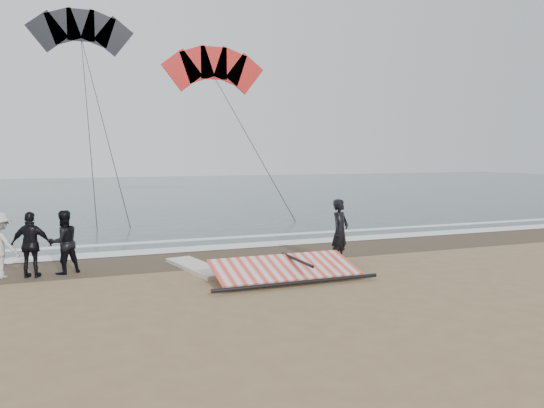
{
  "coord_description": "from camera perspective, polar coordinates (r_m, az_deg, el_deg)",
  "views": [
    {
      "loc": [
        -5.01,
        -9.84,
        2.89
      ],
      "look_at": [
        -0.08,
        3.0,
        1.6
      ],
      "focal_mm": 35.0,
      "sensor_mm": 36.0,
      "label": 1
    }
  ],
  "objects": [
    {
      "name": "board_cream",
      "position": [
        13.57,
        -8.02,
        -6.76
      ],
      "size": [
        1.19,
        2.64,
        0.11
      ],
      "primitive_type": "cube",
      "rotation": [
        0.0,
        0.0,
        0.21
      ],
      "color": "beige",
      "rests_on": "ground"
    },
    {
      "name": "sail_rig",
      "position": [
        12.43,
        0.87,
        -7.17
      ],
      "size": [
        3.92,
        1.74,
        0.49
      ],
      "color": "black",
      "rests_on": "ground"
    },
    {
      "name": "board_white",
      "position": [
        13.12,
        1.58,
        -7.16
      ],
      "size": [
        1.06,
        2.44,
        0.09
      ],
      "primitive_type": "cube",
      "rotation": [
        0.0,
        0.0,
        -0.17
      ],
      "color": "silver",
      "rests_on": "ground"
    },
    {
      "name": "man_main",
      "position": [
        14.24,
        7.33,
        -2.91
      ],
      "size": [
        0.74,
        0.68,
        1.71
      ],
      "primitive_type": "imported",
      "rotation": [
        0.0,
        0.0,
        0.58
      ],
      "color": "black",
      "rests_on": "ground"
    },
    {
      "name": "kite_red",
      "position": [
        34.22,
        -6.25,
        13.93
      ],
      "size": [
        7.24,
        6.21,
        14.43
      ],
      "color": "red",
      "rests_on": "ground"
    },
    {
      "name": "sea",
      "position": [
        43.23,
        -14.31,
        1.36
      ],
      "size": [
        120.0,
        54.0,
        0.02
      ],
      "primitive_type": "cube",
      "color": "#233838",
      "rests_on": "ground"
    },
    {
      "name": "wet_sand",
      "position": [
        15.46,
        -1.73,
        -5.4
      ],
      "size": [
        120.0,
        2.8,
        0.01
      ],
      "primitive_type": "cube",
      "color": "#4C3D2B",
      "rests_on": "ground"
    },
    {
      "name": "foam_near",
      "position": [
        16.76,
        -3.31,
        -4.49
      ],
      "size": [
        120.0,
        0.9,
        0.01
      ],
      "primitive_type": "cube",
      "color": "white",
      "rests_on": "sea"
    },
    {
      "name": "foam_far",
      "position": [
        18.37,
        -4.93,
        -3.63
      ],
      "size": [
        120.0,
        0.45,
        0.01
      ],
      "primitive_type": "cube",
      "color": "white",
      "rests_on": "sea"
    },
    {
      "name": "kite_dark",
      "position": [
        37.51,
        -19.84,
        16.79
      ],
      "size": [
        7.27,
        8.11,
        19.0
      ],
      "color": "black",
      "rests_on": "ground"
    },
    {
      "name": "trio_cluster",
      "position": [
        13.8,
        -24.71,
        -3.94
      ],
      "size": [
        2.44,
        1.13,
        1.56
      ],
      "color": "black",
      "rests_on": "ground"
    },
    {
      "name": "ground",
      "position": [
        11.41,
        5.86,
        -9.33
      ],
      "size": [
        120.0,
        120.0,
        0.0
      ],
      "primitive_type": "plane",
      "color": "#8C704C",
      "rests_on": "ground"
    }
  ]
}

